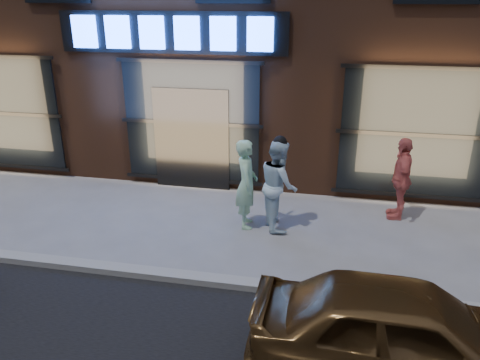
% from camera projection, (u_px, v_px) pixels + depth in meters
% --- Properties ---
extents(ground, '(90.00, 90.00, 0.00)m').
position_uv_depth(ground, '(127.00, 274.00, 7.86)').
color(ground, slate).
rests_on(ground, ground).
extents(curb, '(60.00, 0.25, 0.12)m').
position_uv_depth(curb, '(127.00, 271.00, 7.83)').
color(curb, gray).
rests_on(curb, ground).
extents(man_bowtie, '(0.56, 0.74, 1.81)m').
position_uv_depth(man_bowtie, '(246.00, 184.00, 9.19)').
color(man_bowtie, '#BFFCC9').
rests_on(man_bowtie, ground).
extents(man_cap, '(0.94, 1.06, 1.81)m').
position_uv_depth(man_cap, '(279.00, 184.00, 9.15)').
color(man_cap, silver).
rests_on(man_cap, ground).
extents(passerby, '(0.46, 1.03, 1.73)m').
position_uv_depth(passerby, '(401.00, 178.00, 9.57)').
color(passerby, '#D16056').
rests_on(passerby, ground).
extents(gold_sedan, '(3.75, 1.55, 1.27)m').
position_uv_depth(gold_sedan, '(406.00, 333.00, 5.53)').
color(gold_sedan, brown).
rests_on(gold_sedan, ground).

